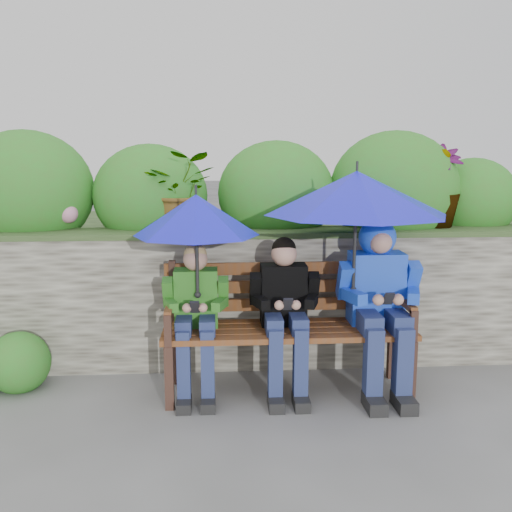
{
  "coord_description": "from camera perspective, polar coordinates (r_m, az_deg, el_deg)",
  "views": [
    {
      "loc": [
        -0.23,
        -3.45,
        1.6
      ],
      "look_at": [
        0.0,
        0.1,
        0.95
      ],
      "focal_mm": 40.0,
      "sensor_mm": 36.0,
      "label": 1
    }
  ],
  "objects": [
    {
      "name": "ground",
      "position": [
        3.81,
        0.1,
        -14.48
      ],
      "size": [
        60.0,
        60.0,
        0.0
      ],
      "primitive_type": "plane",
      "color": "#555553",
      "rests_on": "ground"
    },
    {
      "name": "garden_backdrop",
      "position": [
        5.14,
        -2.37,
        -0.48
      ],
      "size": [
        8.0,
        2.84,
        1.81
      ],
      "color": "#524E43",
      "rests_on": "ground"
    },
    {
      "name": "park_bench",
      "position": [
        3.87,
        3.12,
        -6.22
      ],
      "size": [
        1.66,
        0.49,
        0.87
      ],
      "color": "#3B251D",
      "rests_on": "ground"
    },
    {
      "name": "boy_left",
      "position": [
        3.76,
        -6.03,
        -5.49
      ],
      "size": [
        0.43,
        0.5,
        1.01
      ],
      "color": "#31711F",
      "rests_on": "ground"
    },
    {
      "name": "boy_middle",
      "position": [
        3.77,
        2.9,
        -5.15
      ],
      "size": [
        0.46,
        0.53,
        1.05
      ],
      "color": "black",
      "rests_on": "ground"
    },
    {
      "name": "boy_right",
      "position": [
        3.88,
        12.25,
        -3.57
      ],
      "size": [
        0.54,
        0.65,
        1.16
      ],
      "color": "#1B27D3",
      "rests_on": "ground"
    },
    {
      "name": "umbrella_left",
      "position": [
        3.62,
        -5.99,
        4.1
      ],
      "size": [
        0.8,
        0.8,
        0.73
      ],
      "color": "#1416D4",
      "rests_on": "ground"
    },
    {
      "name": "umbrella_right",
      "position": [
        3.69,
        10.0,
        6.22
      ],
      "size": [
        1.18,
        1.18,
        0.86
      ],
      "color": "#1416D4",
      "rests_on": "ground"
    }
  ]
}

